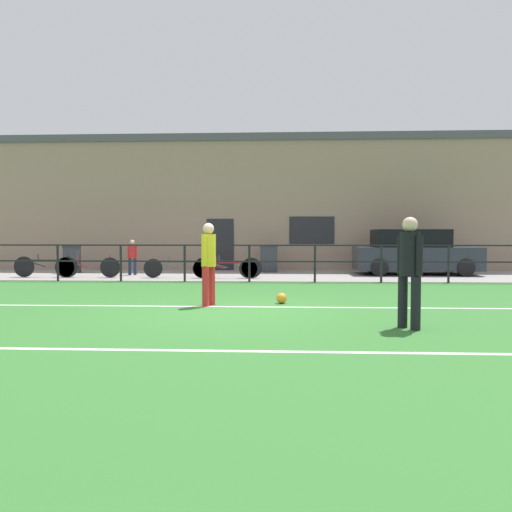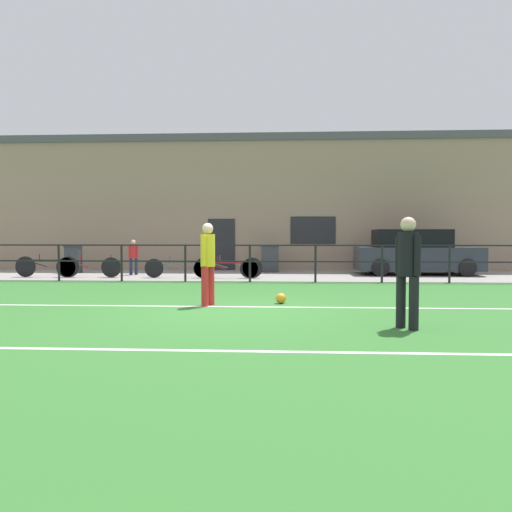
{
  "view_description": "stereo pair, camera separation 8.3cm",
  "coord_description": "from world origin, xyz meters",
  "px_view_note": "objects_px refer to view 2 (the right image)",
  "views": [
    {
      "loc": [
        0.99,
        -9.42,
        1.43
      ],
      "look_at": [
        0.33,
        3.43,
        0.91
      ],
      "focal_mm": 35.49,
      "sensor_mm": 36.0,
      "label": 1
    },
    {
      "loc": [
        1.07,
        -9.42,
        1.43
      ],
      "look_at": [
        0.33,
        3.43,
        0.91
      ],
      "focal_mm": 35.49,
      "sensor_mm": 36.0,
      "label": 2
    }
  ],
  "objects_px": {
    "player_goalkeeper": "(408,266)",
    "player_striker": "(208,259)",
    "soccer_ball_match": "(281,298)",
    "bicycle_parked_1": "(88,267)",
    "bicycle_parked_3": "(226,268)",
    "bicycle_parked_0": "(228,267)",
    "spectator_child": "(133,255)",
    "trash_bin_1": "(270,258)",
    "bicycle_parked_4": "(47,266)",
    "trash_bin_0": "(73,259)",
    "parked_car_red": "(415,253)",
    "bicycle_parked_2": "(178,268)"
  },
  "relations": [
    {
      "from": "bicycle_parked_4",
      "to": "trash_bin_0",
      "type": "bearing_deg",
      "value": 87.49
    },
    {
      "from": "soccer_ball_match",
      "to": "bicycle_parked_4",
      "type": "relative_size",
      "value": 0.1
    },
    {
      "from": "player_striker",
      "to": "spectator_child",
      "type": "height_order",
      "value": "player_striker"
    },
    {
      "from": "spectator_child",
      "to": "trash_bin_1",
      "type": "height_order",
      "value": "spectator_child"
    },
    {
      "from": "soccer_ball_match",
      "to": "player_goalkeeper",
      "type": "bearing_deg",
      "value": -54.91
    },
    {
      "from": "bicycle_parked_0",
      "to": "bicycle_parked_3",
      "type": "bearing_deg",
      "value": 180.0
    },
    {
      "from": "bicycle_parked_2",
      "to": "player_striker",
      "type": "bearing_deg",
      "value": -72.94
    },
    {
      "from": "bicycle_parked_2",
      "to": "trash_bin_0",
      "type": "distance_m",
      "value": 4.81
    },
    {
      "from": "player_striker",
      "to": "trash_bin_0",
      "type": "relative_size",
      "value": 1.62
    },
    {
      "from": "soccer_ball_match",
      "to": "bicycle_parked_3",
      "type": "height_order",
      "value": "bicycle_parked_3"
    },
    {
      "from": "bicycle_parked_1",
      "to": "bicycle_parked_2",
      "type": "bearing_deg",
      "value": -0.0
    },
    {
      "from": "bicycle_parked_3",
      "to": "trash_bin_1",
      "type": "bearing_deg",
      "value": 63.6
    },
    {
      "from": "bicycle_parked_3",
      "to": "bicycle_parked_4",
      "type": "relative_size",
      "value": 0.98
    },
    {
      "from": "soccer_ball_match",
      "to": "bicycle_parked_1",
      "type": "xyz_separation_m",
      "value": [
        -6.52,
        6.04,
        0.26
      ]
    },
    {
      "from": "soccer_ball_match",
      "to": "player_striker",
      "type": "bearing_deg",
      "value": -165.29
    },
    {
      "from": "player_goalkeeper",
      "to": "player_striker",
      "type": "xyz_separation_m",
      "value": [
        -3.43,
        2.38,
        -0.02
      ]
    },
    {
      "from": "bicycle_parked_3",
      "to": "soccer_ball_match",
      "type": "bearing_deg",
      "value": -72.71
    },
    {
      "from": "parked_car_red",
      "to": "player_goalkeeper",
      "type": "bearing_deg",
      "value": -104.82
    },
    {
      "from": "soccer_ball_match",
      "to": "bicycle_parked_1",
      "type": "bearing_deg",
      "value": 137.19
    },
    {
      "from": "player_goalkeeper",
      "to": "trash_bin_1",
      "type": "distance_m",
      "value": 11.88
    },
    {
      "from": "bicycle_parked_2",
      "to": "bicycle_parked_3",
      "type": "bearing_deg",
      "value": 0.0
    },
    {
      "from": "player_goalkeeper",
      "to": "soccer_ball_match",
      "type": "bearing_deg",
      "value": -179.74
    },
    {
      "from": "bicycle_parked_0",
      "to": "trash_bin_1",
      "type": "xyz_separation_m",
      "value": [
        1.31,
        2.81,
        0.18
      ]
    },
    {
      "from": "bicycle_parked_0",
      "to": "bicycle_parked_1",
      "type": "height_order",
      "value": "bicycle_parked_0"
    },
    {
      "from": "player_striker",
      "to": "trash_bin_1",
      "type": "bearing_deg",
      "value": 14.24
    },
    {
      "from": "spectator_child",
      "to": "parked_car_red",
      "type": "relative_size",
      "value": 0.29
    },
    {
      "from": "bicycle_parked_0",
      "to": "spectator_child",
      "type": "bearing_deg",
      "value": 162.1
    },
    {
      "from": "spectator_child",
      "to": "bicycle_parked_2",
      "type": "relative_size",
      "value": 0.55
    },
    {
      "from": "player_striker",
      "to": "bicycle_parked_0",
      "type": "bearing_deg",
      "value": 23.15
    },
    {
      "from": "bicycle_parked_2",
      "to": "bicycle_parked_0",
      "type": "bearing_deg",
      "value": 0.0
    },
    {
      "from": "player_striker",
      "to": "bicycle_parked_1",
      "type": "xyz_separation_m",
      "value": [
        -5.04,
        6.43,
        -0.59
      ]
    },
    {
      "from": "spectator_child",
      "to": "bicycle_parked_0",
      "type": "xyz_separation_m",
      "value": [
        3.53,
        -1.14,
        -0.36
      ]
    },
    {
      "from": "soccer_ball_match",
      "to": "bicycle_parked_0",
      "type": "bearing_deg",
      "value": 106.53
    },
    {
      "from": "player_striker",
      "to": "bicycle_parked_4",
      "type": "xyz_separation_m",
      "value": [
        -6.46,
        6.43,
        -0.57
      ]
    },
    {
      "from": "trash_bin_0",
      "to": "bicycle_parked_3",
      "type": "bearing_deg",
      "value": -17.89
    },
    {
      "from": "bicycle_parked_0",
      "to": "trash_bin_0",
      "type": "xyz_separation_m",
      "value": [
        -6.07,
        1.93,
        0.17
      ]
    },
    {
      "from": "parked_car_red",
      "to": "bicycle_parked_0",
      "type": "distance_m",
      "value": 6.87
    },
    {
      "from": "bicycle_parked_1",
      "to": "trash_bin_1",
      "type": "distance_m",
      "value": 6.66
    },
    {
      "from": "bicycle_parked_0",
      "to": "bicycle_parked_4",
      "type": "relative_size",
      "value": 1.03
    },
    {
      "from": "bicycle_parked_4",
      "to": "bicycle_parked_1",
      "type": "bearing_deg",
      "value": 0.0
    },
    {
      "from": "player_striker",
      "to": "bicycle_parked_3",
      "type": "relative_size",
      "value": 0.78
    },
    {
      "from": "bicycle_parked_3",
      "to": "bicycle_parked_4",
      "type": "xyz_separation_m",
      "value": [
        -6.07,
        0.0,
        0.04
      ]
    },
    {
      "from": "spectator_child",
      "to": "soccer_ball_match",
      "type": "bearing_deg",
      "value": 116.65
    },
    {
      "from": "player_goalkeeper",
      "to": "spectator_child",
      "type": "distance_m",
      "value": 12.34
    },
    {
      "from": "player_goalkeeper",
      "to": "trash_bin_1",
      "type": "height_order",
      "value": "player_goalkeeper"
    },
    {
      "from": "trash_bin_0",
      "to": "trash_bin_1",
      "type": "height_order",
      "value": "trash_bin_1"
    },
    {
      "from": "bicycle_parked_1",
      "to": "bicycle_parked_2",
      "type": "relative_size",
      "value": 0.97
    },
    {
      "from": "bicycle_parked_3",
      "to": "bicycle_parked_1",
      "type": "bearing_deg",
      "value": 180.0
    },
    {
      "from": "player_goalkeeper",
      "to": "trash_bin_0",
      "type": "xyz_separation_m",
      "value": [
        -9.81,
        10.75,
        -0.43
      ]
    },
    {
      "from": "spectator_child",
      "to": "bicycle_parked_1",
      "type": "height_order",
      "value": "spectator_child"
    }
  ]
}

